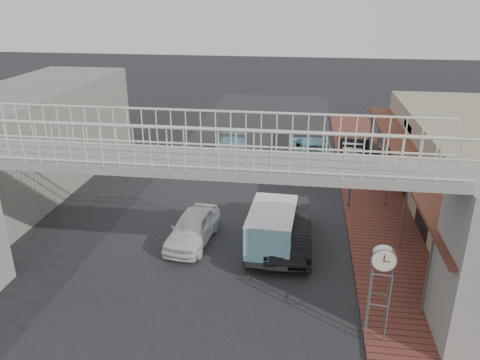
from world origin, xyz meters
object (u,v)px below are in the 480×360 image
(dark_sedan, at_px, (288,227))
(angkot_van, at_px, (273,224))
(angkot_curb, at_px, (312,150))
(angkot_far, at_px, (228,152))
(motorcycle_near, at_px, (380,170))
(street_clock, at_px, (383,263))
(arrow_sign, at_px, (373,152))
(white_hatchback, at_px, (193,228))
(motorcycle_far, at_px, (345,166))

(dark_sedan, height_order, angkot_van, angkot_van)
(angkot_curb, distance_m, angkot_far, 4.98)
(angkot_curb, xyz_separation_m, angkot_van, (-1.53, -10.73, 0.43))
(angkot_far, bearing_deg, motorcycle_near, -9.66)
(angkot_far, distance_m, angkot_van, 10.48)
(angkot_far, distance_m, street_clock, 16.03)
(angkot_curb, height_order, arrow_sign, arrow_sign)
(white_hatchback, xyz_separation_m, motorcycle_far, (6.59, 8.34, -0.02))
(angkot_van, relative_size, street_clock, 1.33)
(motorcycle_near, bearing_deg, arrow_sign, 141.76)
(angkot_far, distance_m, motorcycle_far, 6.86)
(dark_sedan, xyz_separation_m, angkot_curb, (0.97, 10.16, -0.05))
(angkot_van, xyz_separation_m, arrow_sign, (4.09, 4.37, 1.67))
(motorcycle_far, bearing_deg, white_hatchback, 136.86)
(street_clock, bearing_deg, angkot_far, 120.59)
(motorcycle_far, bearing_deg, arrow_sign, -174.98)
(dark_sedan, bearing_deg, angkot_far, 110.09)
(angkot_far, relative_size, motorcycle_far, 2.69)
(white_hatchback, height_order, motorcycle_far, white_hatchback)
(white_hatchback, xyz_separation_m, motorcycle_near, (8.37, 8.01, -0.05))
(white_hatchback, xyz_separation_m, angkot_curb, (4.77, 10.47, 0.12))
(motorcycle_far, xyz_separation_m, arrow_sign, (0.73, -4.23, 2.25))
(white_hatchback, distance_m, angkot_far, 9.64)
(white_hatchback, distance_m, dark_sedan, 3.81)
(white_hatchback, relative_size, angkot_curb, 0.68)
(arrow_sign, bearing_deg, motorcycle_near, 78.60)
(street_clock, bearing_deg, white_hatchback, 149.58)
(motorcycle_near, bearing_deg, white_hatchback, 110.56)
(angkot_van, bearing_deg, dark_sedan, 47.80)
(angkot_van, distance_m, arrow_sign, 6.22)
(white_hatchback, bearing_deg, motorcycle_far, 57.76)
(angkot_van, distance_m, motorcycle_far, 9.25)
(angkot_curb, relative_size, angkot_van, 1.40)
(dark_sedan, height_order, angkot_curb, dark_sedan)
(dark_sedan, bearing_deg, angkot_van, -137.63)
(angkot_far, relative_size, arrow_sign, 1.33)
(angkot_van, height_order, street_clock, street_clock)
(motorcycle_far, bearing_deg, angkot_far, 74.24)
(motorcycle_near, bearing_deg, angkot_far, 55.99)
(arrow_sign, bearing_deg, white_hatchback, -147.05)
(angkot_curb, distance_m, motorcycle_near, 4.36)
(angkot_curb, relative_size, arrow_sign, 1.59)
(motorcycle_near, height_order, motorcycle_far, motorcycle_far)
(angkot_van, bearing_deg, motorcycle_far, 71.31)
(motorcycle_near, xyz_separation_m, motorcycle_far, (-1.78, 0.33, 0.03))
(angkot_van, relative_size, arrow_sign, 1.14)
(dark_sedan, relative_size, street_clock, 1.67)
(arrow_sign, bearing_deg, dark_sedan, -129.18)
(angkot_van, relative_size, motorcycle_near, 2.12)
(motorcycle_far, distance_m, street_clock, 13.27)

